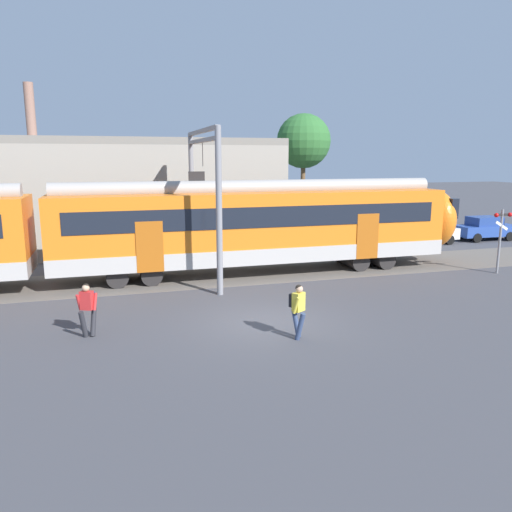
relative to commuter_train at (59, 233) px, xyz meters
name	(u,v)px	position (x,y,z in m)	size (l,w,h in m)	color
ground_plane	(265,322)	(6.79, -6.97, -2.25)	(160.00, 160.00, 0.00)	#424247
commuter_train	(59,233)	(0.00, 0.00, 0.00)	(38.05, 3.07, 4.73)	#B2ADA8
pedestrian_red	(88,305)	(1.28, -6.70, -1.26)	(0.65, 0.57, 1.67)	#28282D
pedestrian_yellow	(298,306)	(7.27, -8.64, -1.26)	(0.50, 0.71, 1.67)	navy
parked_car_white	(425,231)	(20.99, 4.76, -1.47)	(4.07, 1.89, 1.54)	silver
parked_car_blue	(485,228)	(25.67, 4.93, -1.47)	(4.04, 1.83, 1.54)	#284799
catenary_gantry	(203,181)	(6.10, 0.00, 2.06)	(0.24, 6.64, 6.53)	gray
crossing_signal	(501,231)	(19.35, -3.27, -0.24)	(0.96, 0.22, 3.00)	gray
background_building	(133,195)	(3.45, 7.70, 0.95)	(17.05, 5.00, 9.20)	gray
street_tree_right	(304,142)	(15.28, 11.19, 4.17)	(3.75, 3.75, 8.33)	brown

